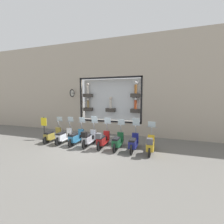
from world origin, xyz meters
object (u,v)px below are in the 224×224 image
object	(u,v)px
scooter_navy_1	(133,143)
shop_sign_post	(44,128)
scooter_green_2	(118,142)
scooter_red_3	(102,140)
scooter_olive_7	(52,135)
scooter_teal_5	(76,138)
scooter_silver_4	(89,138)
scooter_white_6	(64,136)
scooter_yellow_0	(150,145)

from	to	relation	value
scooter_navy_1	shop_sign_post	distance (m)	6.26
scooter_green_2	scooter_red_3	bearing A→B (deg)	93.48
scooter_red_3	shop_sign_post	bearing A→B (deg)	86.13
scooter_olive_7	scooter_teal_5	bearing A→B (deg)	-89.92
scooter_green_2	shop_sign_post	distance (m)	5.37
scooter_silver_4	scooter_red_3	bearing A→B (deg)	-90.22
scooter_silver_4	scooter_navy_1	bearing A→B (deg)	-88.78
scooter_navy_1	scooter_silver_4	xyz separation A→B (m)	(-0.06, 2.70, 0.04)
scooter_white_6	scooter_olive_7	size ratio (longest dim) A/B	1.00
scooter_green_2	shop_sign_post	world-z (taller)	scooter_green_2
scooter_green_2	scooter_yellow_0	bearing A→B (deg)	-92.18
shop_sign_post	scooter_red_3	bearing A→B (deg)	-93.87
scooter_yellow_0	shop_sign_post	world-z (taller)	shop_sign_post
shop_sign_post	scooter_yellow_0	bearing A→B (deg)	-92.52
scooter_white_6	scooter_yellow_0	bearing A→B (deg)	-90.73
scooter_yellow_0	shop_sign_post	size ratio (longest dim) A/B	1.14
scooter_yellow_0	scooter_green_2	bearing A→B (deg)	87.82
scooter_yellow_0	scooter_teal_5	distance (m)	4.50
scooter_silver_4	shop_sign_post	distance (m)	3.58
scooter_green_2	scooter_silver_4	size ratio (longest dim) A/B	1.00
scooter_yellow_0	scooter_olive_7	xyz separation A→B (m)	(0.07, 6.30, -0.03)
shop_sign_post	scooter_navy_1	bearing A→B (deg)	-92.20
scooter_yellow_0	scooter_teal_5	size ratio (longest dim) A/B	1.00
scooter_teal_5	shop_sign_post	bearing A→B (deg)	84.68
scooter_teal_5	shop_sign_post	size ratio (longest dim) A/B	1.14
scooter_red_3	shop_sign_post	xyz separation A→B (m)	(0.30, 4.45, 0.36)
scooter_green_2	scooter_teal_5	distance (m)	2.70
scooter_green_2	scooter_olive_7	distance (m)	4.50
scooter_navy_1	scooter_teal_5	distance (m)	3.60
scooter_yellow_0	scooter_navy_1	size ratio (longest dim) A/B	0.99
scooter_white_6	shop_sign_post	xyz separation A→B (m)	(0.25, 1.75, 0.41)
scooter_green_2	scooter_olive_7	xyz separation A→B (m)	(-0.00, 4.50, -0.01)
scooter_navy_1	scooter_white_6	bearing A→B (deg)	90.07
scooter_yellow_0	scooter_silver_4	distance (m)	3.60
scooter_yellow_0	scooter_white_6	distance (m)	5.40
scooter_navy_1	scooter_olive_7	size ratio (longest dim) A/B	1.01
scooter_red_3	scooter_white_6	bearing A→B (deg)	88.82
scooter_green_2	shop_sign_post	size ratio (longest dim) A/B	1.14
scooter_yellow_0	scooter_red_3	world-z (taller)	scooter_red_3
scooter_yellow_0	scooter_navy_1	xyz separation A→B (m)	(0.07, 0.90, -0.01)
scooter_navy_1	scooter_red_3	distance (m)	1.80
scooter_red_3	scooter_olive_7	distance (m)	3.60
scooter_teal_5	scooter_navy_1	bearing A→B (deg)	-89.89
scooter_red_3	scooter_teal_5	world-z (taller)	scooter_red_3
scooter_silver_4	scooter_teal_5	size ratio (longest dim) A/B	1.00
scooter_yellow_0	scooter_green_2	distance (m)	1.80
scooter_green_2	scooter_red_3	distance (m)	0.90
scooter_red_3	scooter_teal_5	size ratio (longest dim) A/B	1.00
scooter_silver_4	scooter_teal_5	world-z (taller)	scooter_silver_4
scooter_white_6	scooter_navy_1	bearing A→B (deg)	-89.93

